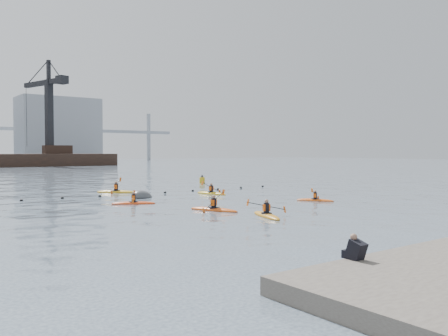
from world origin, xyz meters
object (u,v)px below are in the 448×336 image
at_px(nav_buoy, 202,180).
at_px(kayaker_5, 116,191).
at_px(kayaker_0, 214,209).
at_px(kayaker_3, 211,193).
at_px(kayaker_2, 134,203).
at_px(kayaker_4, 315,200).
at_px(kayaker_1, 266,215).
at_px(mooring_buoy, 142,198).

bearing_deg(nav_buoy, kayaker_5, -156.19).
height_order(kayaker_0, kayaker_3, kayaker_0).
xyz_separation_m(kayaker_2, kayaker_4, (11.84, -6.19, -0.01)).
xyz_separation_m(kayaker_4, nav_buoy, (4.36, 21.52, 0.26)).
bearing_deg(kayaker_4, kayaker_2, -55.61).
xyz_separation_m(kayaker_1, kayaker_4, (8.64, 4.20, -0.02)).
distance_m(kayaker_4, kayaker_5, 18.02).
relative_size(kayaker_0, kayaker_2, 1.18).
bearing_deg(kayaker_0, kayaker_5, 66.94).
bearing_deg(nav_buoy, kayaker_3, -120.90).
bearing_deg(kayaker_4, mooring_buoy, -75.19).
bearing_deg(kayaker_3, kayaker_4, -83.00).
height_order(kayaker_1, mooring_buoy, kayaker_1).
height_order(kayaker_2, nav_buoy, nav_buoy).
relative_size(kayaker_0, kayaker_1, 0.99).
xyz_separation_m(kayaker_2, nav_buoy, (16.20, 15.33, 0.25)).
relative_size(kayaker_4, mooring_buoy, 1.20).
height_order(kayaker_5, nav_buoy, kayaker_5).
height_order(kayaker_1, nav_buoy, kayaker_1).
xyz_separation_m(kayaker_0, kayaker_5, (0.53, 15.87, 0.00)).
xyz_separation_m(kayaker_5, mooring_buoy, (-0.30, -5.66, -0.11)).
bearing_deg(mooring_buoy, kayaker_1, -87.52).
height_order(kayaker_0, kayaker_4, kayaker_0).
height_order(kayaker_4, nav_buoy, nav_buoy).
distance_m(kayaker_1, nav_buoy, 28.81).
bearing_deg(mooring_buoy, kayaker_2, -124.26).
distance_m(kayaker_2, kayaker_5, 9.88).
xyz_separation_m(kayaker_1, mooring_buoy, (-0.61, 14.18, -0.11)).
distance_m(kayaker_4, nav_buoy, 21.96).
bearing_deg(mooring_buoy, kayaker_5, 86.99).
xyz_separation_m(kayaker_1, nav_buoy, (13.00, 25.71, 0.24)).
distance_m(kayaker_5, nav_buoy, 14.56).
distance_m(kayaker_2, kayaker_4, 13.36).
xyz_separation_m(kayaker_5, nav_buoy, (13.32, 5.88, 0.24)).
bearing_deg(kayaker_5, mooring_buoy, -139.46).
distance_m(kayaker_1, kayaker_3, 14.66).
xyz_separation_m(kayaker_1, kayaker_3, (5.70, 13.51, -0.00)).
xyz_separation_m(kayaker_3, mooring_buoy, (-6.31, 0.68, -0.10)).
xyz_separation_m(kayaker_2, kayaker_5, (2.88, 9.45, 0.02)).
relative_size(kayaker_5, nav_buoy, 2.72).
xyz_separation_m(kayaker_0, kayaker_1, (0.85, -3.97, 0.00)).
bearing_deg(kayaker_5, kayaker_3, -92.93).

